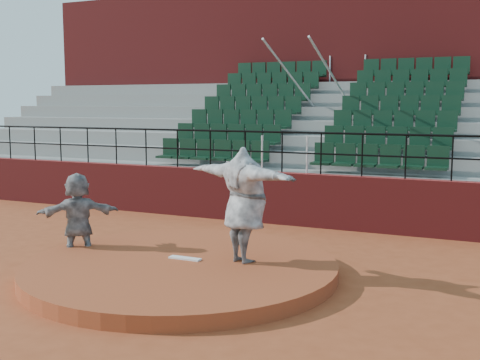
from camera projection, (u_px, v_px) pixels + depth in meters
name	position (u px, v px, depth m)	size (l,w,h in m)	color
ground	(181.00, 275.00, 10.61)	(90.00, 90.00, 0.00)	#964222
pitchers_mound	(181.00, 268.00, 10.59)	(5.50, 5.50, 0.25)	#9B4322
pitching_rubber	(185.00, 258.00, 10.71)	(0.60, 0.15, 0.03)	white
boundary_wall	(282.00, 198.00, 15.03)	(24.00, 0.30, 1.30)	maroon
wall_railing	(282.00, 143.00, 14.85)	(24.04, 0.05, 1.03)	black
seating_deck	(325.00, 155.00, 18.22)	(24.00, 5.97, 4.63)	gray
press_box_facade	(358.00, 88.00, 21.51)	(24.00, 3.00, 7.10)	maroon
pitcher	(244.00, 205.00, 10.41)	(2.48, 0.68, 2.02)	black
fielder	(78.00, 216.00, 11.63)	(1.57, 0.50, 1.69)	black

